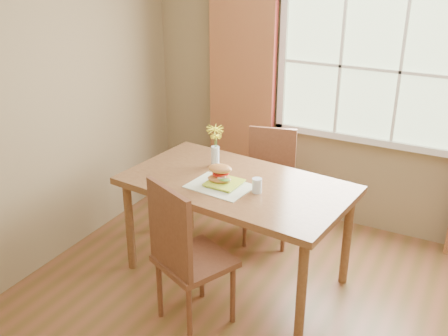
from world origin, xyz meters
TOP-DOWN VIEW (x-y plane):
  - room at (0.00, 0.00)m, footprint 4.24×3.84m
  - window at (0.00, 1.87)m, footprint 1.62×0.06m
  - curtain_left at (-1.15, 1.78)m, footprint 0.65×0.08m
  - dining_table at (-0.63, 0.63)m, footprint 1.78×1.12m
  - chair_near at (-0.67, -0.08)m, footprint 0.60×0.60m
  - chair_far at (-0.65, 1.33)m, footprint 0.51×0.51m
  - placemat at (-0.70, 0.50)m, footprint 0.48×0.38m
  - plate at (-0.68, 0.53)m, footprint 0.25×0.25m
  - croissant_sandwich at (-0.72, 0.54)m, footprint 0.20×0.15m
  - water_glass at (-0.42, 0.54)m, footprint 0.07×0.07m
  - flower_vase at (-0.91, 0.82)m, footprint 0.14×0.14m

SIDE VIEW (x-z plane):
  - chair_far at x=-0.65m, z-range 0.05..1.05m
  - chair_near at x=-0.67m, z-range 0.05..1.14m
  - dining_table at x=-0.63m, z-range 0.33..1.15m
  - placemat at x=-0.70m, z-range 0.82..0.83m
  - plate at x=-0.68m, z-range 0.83..0.84m
  - water_glass at x=-0.42m, z-range 0.82..0.93m
  - croissant_sandwich at x=-0.72m, z-range 0.84..0.98m
  - flower_vase at x=-0.91m, z-range 0.86..1.20m
  - curtain_left at x=-1.15m, z-range 0.00..2.20m
  - room at x=0.00m, z-range -0.02..2.72m
  - window at x=0.00m, z-range 0.84..2.16m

